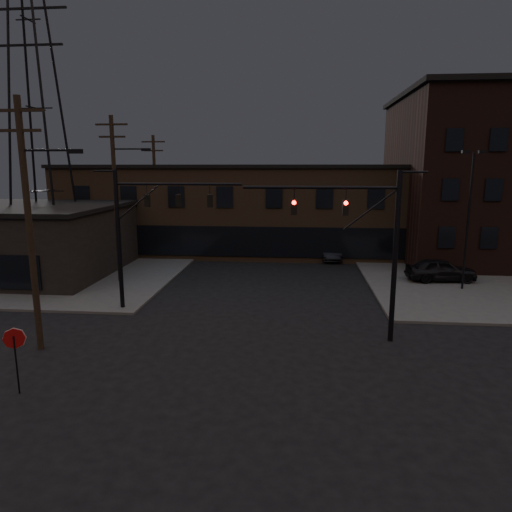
{
  "coord_description": "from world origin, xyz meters",
  "views": [
    {
      "loc": [
        2.02,
        -16.51,
        8.13
      ],
      "look_at": [
        -0.15,
        6.97,
        3.5
      ],
      "focal_mm": 32.0,
      "sensor_mm": 36.0,
      "label": 1
    }
  ],
  "objects": [
    {
      "name": "stop_sign",
      "position": [
        -8.0,
        -1.99,
        1.84
      ],
      "size": [
        0.72,
        0.33,
        2.48
      ],
      "color": "black",
      "rests_on": "ground"
    },
    {
      "name": "utility_pole_near",
      "position": [
        -9.43,
        2.0,
        5.87
      ],
      "size": [
        3.7,
        0.28,
        11.0
      ],
      "color": "black",
      "rests_on": "ground"
    },
    {
      "name": "utility_pole_mid",
      "position": [
        -10.44,
        14.0,
        6.13
      ],
      "size": [
        3.7,
        0.28,
        11.5
      ],
      "color": "black",
      "rests_on": "ground"
    },
    {
      "name": "utility_pole_far",
      "position": [
        -11.5,
        26.0,
        5.78
      ],
      "size": [
        2.2,
        0.28,
        11.0
      ],
      "color": "black",
      "rests_on": "ground"
    },
    {
      "name": "transmission_tower",
      "position": [
        -18.0,
        18.0,
        12.5
      ],
      "size": [
        7.0,
        7.0,
        25.0
      ],
      "primitive_type": null,
      "color": "black",
      "rests_on": "ground"
    },
    {
      "name": "traffic_signal_far",
      "position": [
        -6.72,
        8.0,
        5.01
      ],
      "size": [
        7.12,
        0.24,
        8.0
      ],
      "color": "black",
      "rests_on": "ground"
    },
    {
      "name": "parked_car_lot_b",
      "position": [
        20.68,
        24.66,
        0.77
      ],
      "size": [
        4.43,
        2.18,
        1.24
      ],
      "primitive_type": "imported",
      "rotation": [
        0.0,
        0.0,
        1.68
      ],
      "color": "#ACACAF",
      "rests_on": "sidewalk_ne"
    },
    {
      "name": "traffic_signal_near",
      "position": [
        5.36,
        4.5,
        4.93
      ],
      "size": [
        7.12,
        0.24,
        8.0
      ],
      "color": "black",
      "rests_on": "ground"
    },
    {
      "name": "building_row",
      "position": [
        0.0,
        28.0,
        4.0
      ],
      "size": [
        40.0,
        12.0,
        8.0
      ],
      "primitive_type": "cube",
      "color": "brown",
      "rests_on": "ground"
    },
    {
      "name": "car_crossing",
      "position": [
        4.7,
        23.66,
        0.74
      ],
      "size": [
        2.27,
        4.71,
        1.49
      ],
      "primitive_type": "imported",
      "rotation": [
        0.0,
        0.0,
        0.16
      ],
      "color": "black",
      "rests_on": "ground"
    },
    {
      "name": "building_left",
      "position": [
        -20.0,
        16.0,
        2.5
      ],
      "size": [
        16.0,
        12.0,
        5.0
      ],
      "primitive_type": "cube",
      "color": "black",
      "rests_on": "ground"
    },
    {
      "name": "sidewalk_nw",
      "position": [
        -22.0,
        22.0,
        0.07
      ],
      "size": [
        30.0,
        30.0,
        0.15
      ],
      "primitive_type": "cube",
      "color": "#474744",
      "rests_on": "ground"
    },
    {
      "name": "ground",
      "position": [
        0.0,
        0.0,
        0.0
      ],
      "size": [
        140.0,
        140.0,
        0.0
      ],
      "primitive_type": "plane",
      "color": "black",
      "rests_on": "ground"
    },
    {
      "name": "lot_light_a",
      "position": [
        13.0,
        14.0,
        5.51
      ],
      "size": [
        1.5,
        0.28,
        9.14
      ],
      "color": "black",
      "rests_on": "ground"
    },
    {
      "name": "parked_car_lot_a",
      "position": [
        12.17,
        16.04,
        0.96
      ],
      "size": [
        4.9,
        2.27,
        1.63
      ],
      "primitive_type": "imported",
      "rotation": [
        0.0,
        0.0,
        1.65
      ],
      "color": "black",
      "rests_on": "sidewalk_ne"
    }
  ]
}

